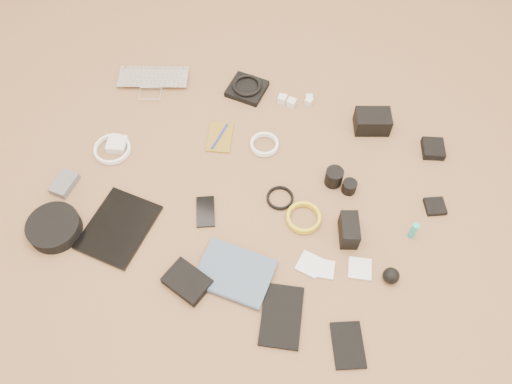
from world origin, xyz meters
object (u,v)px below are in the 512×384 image
(dslr_camera, at_px, (372,121))
(paperback, at_px, (224,298))
(phone, at_px, (206,212))
(headphone_case, at_px, (54,228))
(laptop, at_px, (152,86))
(tablet, at_px, (119,227))

(dslr_camera, bearing_deg, paperback, -127.89)
(phone, xyz_separation_m, headphone_case, (-0.48, -0.25, 0.02))
(dslr_camera, bearing_deg, laptop, 166.75)
(laptop, bearing_deg, paperback, -69.20)
(headphone_case, bearing_deg, phone, 27.66)
(phone, bearing_deg, laptop, 108.67)
(dslr_camera, height_order, paperback, dslr_camera)
(phone, relative_size, headphone_case, 0.68)
(phone, distance_m, headphone_case, 0.54)
(tablet, xyz_separation_m, headphone_case, (-0.21, -0.08, 0.02))
(dslr_camera, relative_size, phone, 1.10)
(laptop, height_order, dslr_camera, dslr_camera)
(laptop, height_order, paperback, same)
(laptop, xyz_separation_m, phone, (0.45, -0.50, -0.01))
(tablet, xyz_separation_m, phone, (0.27, 0.16, -0.00))
(dslr_camera, height_order, headphone_case, dslr_camera)
(laptop, xyz_separation_m, paperback, (0.64, -0.78, 0.00))
(dslr_camera, relative_size, paperback, 0.56)
(dslr_camera, xyz_separation_m, phone, (-0.48, -0.59, -0.04))
(headphone_case, bearing_deg, dslr_camera, 41.29)
(paperback, bearing_deg, laptop, 41.04)
(tablet, height_order, phone, tablet)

